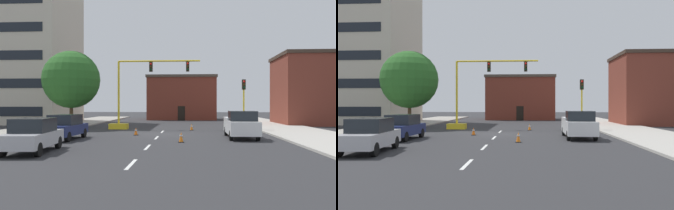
{
  "view_description": "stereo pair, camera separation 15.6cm",
  "coord_description": "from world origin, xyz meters",
  "views": [
    {
      "loc": [
        2.34,
        -27.66,
        2.45
      ],
      "look_at": [
        0.35,
        5.11,
        2.39
      ],
      "focal_mm": 36.05,
      "sensor_mm": 36.0,
      "label": 1
    },
    {
      "loc": [
        2.5,
        -27.65,
        2.45
      ],
      "look_at": [
        0.35,
        5.11,
        2.39
      ],
      "focal_mm": 36.05,
      "sensor_mm": 36.0,
      "label": 2
    }
  ],
  "objects": [
    {
      "name": "building_tall_left",
      "position": [
        -19.59,
        16.09,
        11.59
      ],
      "size": [
        12.89,
        12.15,
        23.16
      ],
      "color": "beige",
      "rests_on": "ground_plane"
    },
    {
      "name": "tree_left_near",
      "position": [
        -9.56,
        5.92,
        4.97
      ],
      "size": [
        5.82,
        5.82,
        7.88
      ],
      "color": "#4C3823",
      "rests_on": "ground_plane"
    },
    {
      "name": "traffic_signal_gantry",
      "position": [
        -3.46,
        5.57,
        2.24
      ],
      "size": [
        8.99,
        1.2,
        6.83
      ],
      "color": "yellow",
      "rests_on": "ground_plane"
    },
    {
      "name": "pickup_truck_white",
      "position": [
        6.15,
        -2.89,
        0.97
      ],
      "size": [
        2.1,
        5.43,
        1.99
      ],
      "color": "white",
      "rests_on": "ground_plane"
    },
    {
      "name": "traffic_cone_roadside_c",
      "position": [
        -1.84,
        -1.08,
        0.3
      ],
      "size": [
        0.36,
        0.36,
        0.61
      ],
      "color": "black",
      "rests_on": "ground_plane"
    },
    {
      "name": "traffic_cone_roadside_a",
      "position": [
        2.63,
        4.34,
        0.3
      ],
      "size": [
        0.36,
        0.36,
        0.6
      ],
      "color": "black",
      "rests_on": "ground_plane"
    },
    {
      "name": "sidewalk_right",
      "position": [
        11.83,
        8.0,
        0.07
      ],
      "size": [
        6.0,
        56.0,
        0.14
      ],
      "primitive_type": "cube",
      "color": "#B2ADA3",
      "rests_on": "ground_plane"
    },
    {
      "name": "traffic_cone_roadside_b",
      "position": [
        1.86,
        -5.92,
        0.34
      ],
      "size": [
        0.36,
        0.36,
        0.69
      ],
      "color": "black",
      "rests_on": "ground_plane"
    },
    {
      "name": "sedan_silver_near_left",
      "position": [
        -5.6,
        -10.88,
        0.89
      ],
      "size": [
        2.2,
        4.63,
        1.74
      ],
      "color": "#B7B7BC",
      "rests_on": "ground_plane"
    },
    {
      "name": "lane_stripe_seg_3",
      "position": [
        0.0,
        2.5,
        0.0
      ],
      "size": [
        0.16,
        2.4,
        0.01
      ],
      "primitive_type": "cube",
      "color": "silver",
      "rests_on": "ground_plane"
    },
    {
      "name": "building_row_right",
      "position": [
        19.06,
        14.37,
        4.27
      ],
      "size": [
        11.81,
        8.63,
        8.52
      ],
      "color": "brown",
      "rests_on": "ground_plane"
    },
    {
      "name": "sedan_navy_mid_left",
      "position": [
        -6.27,
        -4.63,
        0.89
      ],
      "size": [
        1.98,
        4.55,
        1.74
      ],
      "color": "navy",
      "rests_on": "ground_plane"
    },
    {
      "name": "sidewalk_left",
      "position": [
        -11.83,
        8.0,
        0.07
      ],
      "size": [
        6.0,
        56.0,
        0.14
      ],
      "primitive_type": "cube",
      "color": "#9E998E",
      "rests_on": "ground_plane"
    },
    {
      "name": "lane_stripe_seg_2",
      "position": [
        0.0,
        -3.0,
        0.0
      ],
      "size": [
        0.16,
        2.4,
        0.01
      ],
      "primitive_type": "cube",
      "color": "silver",
      "rests_on": "ground_plane"
    },
    {
      "name": "ground_plane",
      "position": [
        0.0,
        0.0,
        0.0
      ],
      "size": [
        160.0,
        160.0,
        0.0
      ],
      "primitive_type": "plane",
      "color": "#2D2D30"
    },
    {
      "name": "lane_stripe_seg_0",
      "position": [
        0.0,
        -14.0,
        0.0
      ],
      "size": [
        0.16,
        2.4,
        0.01
      ],
      "primitive_type": "cube",
      "color": "silver",
      "rests_on": "ground_plane"
    },
    {
      "name": "traffic_light_pole_right",
      "position": [
        7.55,
        4.47,
        3.53
      ],
      "size": [
        0.32,
        0.47,
        4.8
      ],
      "color": "yellow",
      "rests_on": "ground_plane"
    },
    {
      "name": "building_brick_center",
      "position": [
        1.26,
        27.81,
        3.54
      ],
      "size": [
        11.06,
        8.07,
        7.07
      ],
      "color": "brown",
      "rests_on": "ground_plane"
    },
    {
      "name": "lane_stripe_seg_1",
      "position": [
        0.0,
        -8.5,
        0.0
      ],
      "size": [
        0.16,
        2.4,
        0.01
      ],
      "primitive_type": "cube",
      "color": "silver",
      "rests_on": "ground_plane"
    }
  ]
}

